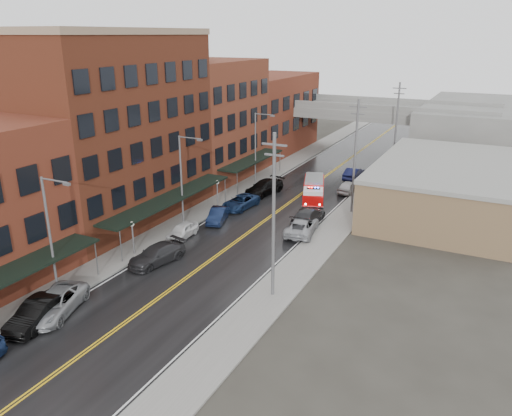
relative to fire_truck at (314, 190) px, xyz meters
The scene contains 34 objects.
ground 36.80m from the fire_truck, 93.51° to the right, with size 220.00×220.00×0.00m, color #2D2B26.
road 7.21m from the fire_truck, 108.56° to the right, with size 11.00×160.00×0.02m, color black.
sidewalk_left 11.75m from the fire_truck, 144.92° to the right, with size 3.00×160.00×0.15m, color slate.
sidewalk_right 8.50m from the fire_truck, 53.03° to the right, with size 3.00×160.00×0.15m, color slate.
curb_left 10.45m from the fire_truck, 139.67° to the right, with size 0.30×160.00×0.15m, color gray.
curb_right 7.63m from the fire_truck, 63.13° to the right, with size 0.30×160.00×0.15m, color gray.
brick_building_b 22.08m from the fire_truck, 138.61° to the right, with size 9.00×20.00×18.00m, color #522315.
brick_building_c 17.13m from the fire_truck, 166.30° to the left, with size 9.00×15.00×15.00m, color brown.
brick_building_far 26.77m from the fire_truck, 126.14° to the left, with size 9.00×20.00×12.00m, color maroon.
tan_building 14.18m from the fire_truck, 13.47° to the left, with size 14.00×22.00×5.00m, color olive.
right_far_block 36.92m from the fire_truck, 64.68° to the left, with size 18.00×30.00×8.00m, color slate.
awning_1 16.89m from the fire_truck, 125.41° to the right, with size 2.60×18.00×3.09m.
awning_2 10.57m from the fire_truck, 158.73° to the left, with size 2.60×13.00×3.09m.
globe_lamp_1 22.46m from the fire_truck, 112.68° to the right, with size 0.44×0.44×3.12m.
globe_lamp_2 10.99m from the fire_truck, 142.21° to the right, with size 0.44×0.44×3.12m.
street_lamp_0 30.27m from the fire_truck, 107.04° to the right, with size 2.64×0.22×9.00m.
street_lamp_1 15.92m from the fire_truck, 124.70° to the right, with size 2.64×0.22×9.00m.
street_lamp_2 10.13m from the fire_truck, 159.49° to the left, with size 2.64×0.22×9.00m.
utility_pole_0 22.80m from the fire_truck, 77.16° to the right, with size 1.80×0.24×12.00m.
utility_pole_1 7.18m from the fire_truck, 19.04° to the right, with size 1.80×0.24×12.00m.
utility_pole_2 19.58m from the fire_truck, 74.86° to the left, with size 1.80×0.24×12.00m.
overpass 25.81m from the fire_truck, 95.09° to the left, with size 40.00×10.00×7.50m.
fire_truck is the anchor object (origin of this frame).
parked_car_left_1 32.82m from the fire_truck, 102.77° to the right, with size 1.75×5.02×1.66m, color black.
parked_car_left_2 31.42m from the fire_truck, 103.35° to the right, with size 2.61×5.67×1.57m, color gray.
parked_car_left_3 21.85m from the fire_truck, 105.90° to the right, with size 2.14×5.26×1.53m, color #29292C.
parked_car_left_4 17.13m from the fire_truck, 115.06° to the right, with size 1.63×4.06×1.38m, color white.
parked_car_left_5 12.25m from the fire_truck, 121.58° to the right, with size 1.49×4.27×1.41m, color #0E1833.
parked_car_left_6 8.55m from the fire_truck, 138.05° to the right, with size 2.34×5.07×1.41m, color #132548.
parked_car_left_7 6.24m from the fire_truck, behind, with size 2.34×5.75×1.67m, color black.
parked_car_right_0 9.92m from the fire_truck, 76.00° to the right, with size 2.56×5.55×1.54m, color #989AA0.
parked_car_right_1 7.21m from the fire_truck, 74.03° to the right, with size 2.34×5.75×1.67m, color #262628.
parked_car_right_2 5.74m from the fire_truck, 63.32° to the left, with size 1.71×4.24×1.45m, color silver.
parked_car_right_3 11.21m from the fire_truck, 82.40° to the left, with size 1.66×4.75×1.57m, color black.
Camera 1 is at (20.59, -14.36, 18.08)m, focal length 35.00 mm.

